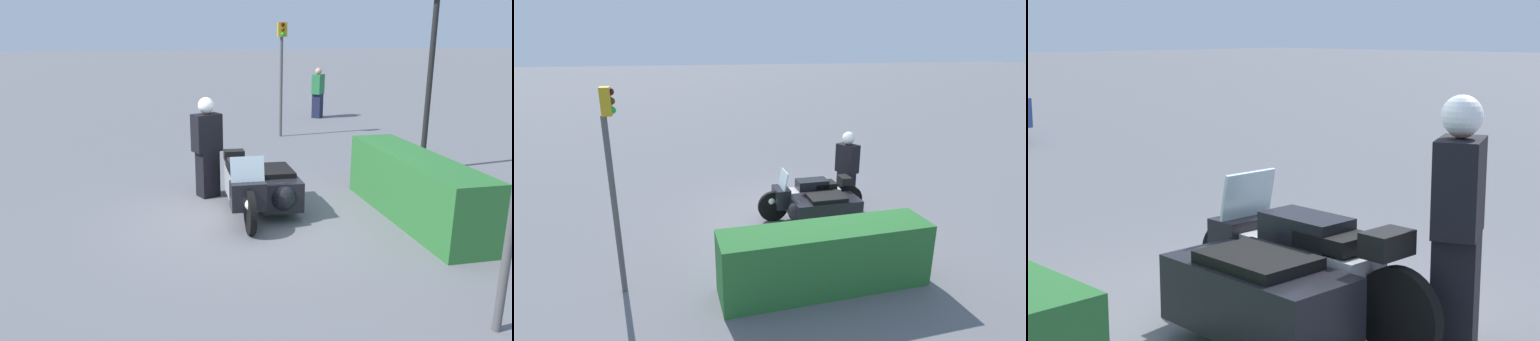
# 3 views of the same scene
# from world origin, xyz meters

# --- Properties ---
(ground_plane) EXTENTS (160.00, 160.00, 0.00)m
(ground_plane) POSITION_xyz_m (0.00, 0.00, 0.00)
(ground_plane) COLOR slate
(police_motorcycle) EXTENTS (2.53, 1.27, 1.17)m
(police_motorcycle) POSITION_xyz_m (-0.29, 0.21, 0.47)
(police_motorcycle) COLOR black
(police_motorcycle) RESTS_ON ground
(officer_rider) EXTENTS (0.49, 0.59, 1.88)m
(officer_rider) POSITION_xyz_m (-1.40, -0.58, 0.99)
(officer_rider) COLOR black
(officer_rider) RESTS_ON ground
(hedge_bush_curbside) EXTENTS (3.46, 0.81, 1.08)m
(hedge_bush_curbside) POSITION_xyz_m (0.49, 2.63, 0.54)
(hedge_bush_curbside) COLOR #28662D
(hedge_bush_curbside) RESTS_ON ground
(twin_lamp_post) EXTENTS (0.34, 1.13, 4.30)m
(twin_lamp_post) POSITION_xyz_m (-2.22, 4.35, 3.25)
(twin_lamp_post) COLOR black
(twin_lamp_post) RESTS_ON ground
(traffic_light_far) EXTENTS (0.23, 0.26, 3.28)m
(traffic_light_far) POSITION_xyz_m (-6.53, 2.18, 2.17)
(traffic_light_far) COLOR #4C4C4C
(traffic_light_far) RESTS_ON ground
(pedestrian_bystander) EXTENTS (0.58, 0.56, 1.79)m
(pedestrian_bystander) POSITION_xyz_m (-9.55, 4.34, 0.89)
(pedestrian_bystander) COLOR #191E38
(pedestrian_bystander) RESTS_ON ground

